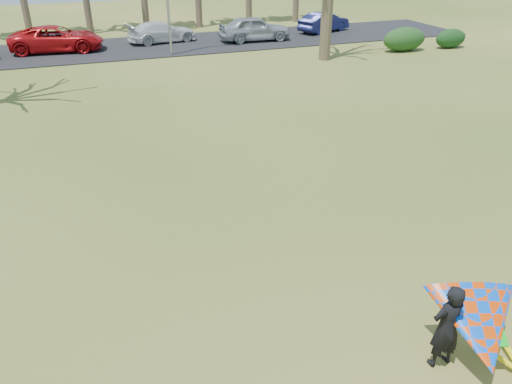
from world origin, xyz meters
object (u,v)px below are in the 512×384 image
object	(u,v)px
car_3	(162,32)
car_4	(254,28)
car_2	(57,39)
kite_flyer	(477,328)
car_5	(324,22)

from	to	relation	value
car_3	car_4	size ratio (longest dim) A/B	0.96
car_2	kite_flyer	distance (m)	29.08
car_2	kite_flyer	bearing A→B (deg)	-161.62
car_2	car_4	distance (m)	12.30
car_2	car_5	distance (m)	18.07
car_3	car_5	bearing A→B (deg)	-101.16
car_4	car_2	bearing A→B (deg)	87.47
kite_flyer	car_2	bearing A→B (deg)	102.17
kite_flyer	car_4	bearing A→B (deg)	77.42
car_2	kite_flyer	xyz separation A→B (m)	(6.13, -28.43, 0.04)
car_3	car_5	distance (m)	11.62
car_2	car_5	size ratio (longest dim) A/B	1.32
car_2	car_3	world-z (taller)	car_2
kite_flyer	car_3	bearing A→B (deg)	89.39
car_2	car_3	xyz separation A→B (m)	(6.44, 0.68, -0.10)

